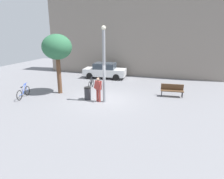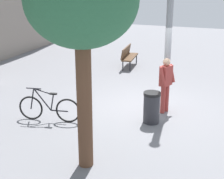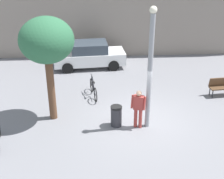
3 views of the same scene
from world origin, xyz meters
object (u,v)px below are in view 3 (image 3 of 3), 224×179
plaza_tree (47,42)px  trash_bin (116,116)px  parked_car_white (89,55)px  person_by_lamppost (138,107)px  lamppost (150,68)px  bicycle_black (93,89)px

plaza_tree → trash_bin: plaza_tree is taller
parked_car_white → trash_bin: parked_car_white is taller
parked_car_white → person_by_lamppost: bearing=-73.6°
lamppost → plaza_tree: bearing=167.4°
lamppost → bicycle_black: 4.24m
person_by_lamppost → plaza_tree: size_ratio=0.38×
person_by_lamppost → parked_car_white: person_by_lamppost is taller
lamppost → parked_car_white: bearing=109.6°
plaza_tree → lamppost: bearing=-12.6°
person_by_lamppost → plaza_tree: plaza_tree is taller
lamppost → trash_bin: bearing=174.8°
plaza_tree → bicycle_black: plaza_tree is taller
trash_bin → bicycle_black: bearing=108.9°
plaza_tree → trash_bin: (2.69, -0.77, -2.99)m
plaza_tree → bicycle_black: (1.75, 1.96, -3.06)m
lamppost → parked_car_white: (-2.43, 6.82, -1.84)m
person_by_lamppost → parked_car_white: bearing=106.4°
person_by_lamppost → parked_car_white: 7.18m
lamppost → person_by_lamppost: lamppost is taller
trash_bin → parked_car_white: bearing=99.8°
bicycle_black → parked_car_white: 4.00m
parked_car_white → trash_bin: size_ratio=4.84×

